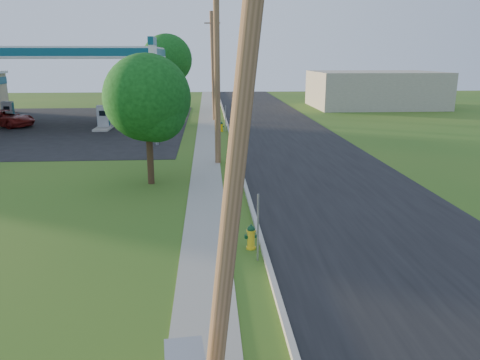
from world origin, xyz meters
name	(u,v)px	position (x,y,z in m)	size (l,w,h in m)	color
ground_plane	(267,349)	(0.00, 0.00, 0.00)	(140.00, 140.00, 0.00)	#2D5C1B
road	(345,198)	(4.50, 10.00, 0.01)	(8.00, 120.00, 0.02)	black
curb	(249,199)	(0.50, 10.00, 0.07)	(0.15, 120.00, 0.15)	#A29F95
sidewalk	(206,201)	(-1.25, 10.00, 0.01)	(1.50, 120.00, 0.03)	gray
forecourt	(31,126)	(-16.00, 32.00, 0.01)	(26.00, 28.00, 0.02)	black
utility_pole_near	(241,117)	(-0.60, -1.00, 4.80)	(1.40, 0.32, 9.48)	brown
utility_pole_mid	(217,71)	(-0.60, 17.00, 4.95)	(1.40, 0.32, 9.80)	brown
utility_pole_far	(213,66)	(-0.60, 35.00, 4.80)	(1.40, 0.32, 9.50)	brown
sign_post_near	(258,228)	(0.25, 4.20, 1.00)	(0.05, 0.04, 2.00)	gray
sign_post_mid	(234,148)	(0.25, 16.00, 1.00)	(0.05, 0.04, 2.00)	gray
sign_post_far	(226,118)	(0.25, 28.20, 1.00)	(0.05, 0.04, 2.00)	gray
gas_canopy	(48,53)	(-14.00, 32.00, 5.90)	(18.18, 9.18, 6.40)	silver
fuel_pump_ne	(104,120)	(-9.50, 30.00, 0.72)	(1.20, 3.20, 1.90)	#A29F95
fuel_pump_sw	(9,115)	(-18.50, 34.00, 0.72)	(1.20, 3.20, 1.90)	#A29F95
fuel_pump_se	(113,114)	(-9.50, 34.00, 0.72)	(1.20, 3.20, 1.90)	#A29F95
price_pylon	(153,60)	(-4.50, 22.50, 5.43)	(0.34, 2.04, 6.85)	gray
distant_building	(375,89)	(18.00, 45.00, 2.00)	(14.00, 10.00, 4.00)	gray
tree_verge	(149,101)	(-3.68, 12.86, 3.77)	(3.86, 3.86, 5.85)	#3A2515
tree_lot	(168,61)	(-5.25, 43.18, 5.15)	(5.28, 5.28, 8.00)	#3A2515
hydrant_near	(251,237)	(0.14, 5.06, 0.39)	(0.40, 0.36, 0.79)	yellow
hydrant_mid	(230,157)	(0.03, 16.60, 0.40)	(0.42, 0.38, 0.82)	#DBA509
hydrant_far	(221,127)	(-0.10, 28.05, 0.38)	(0.40, 0.36, 0.78)	yellow
car_red	(5,118)	(-17.91, 31.85, 0.69)	(2.30, 5.00, 1.39)	maroon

